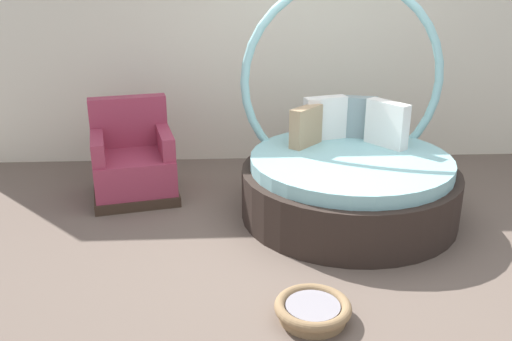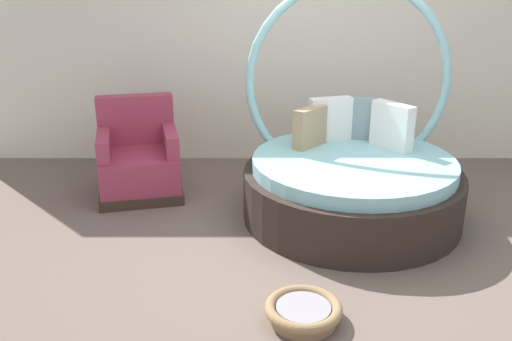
% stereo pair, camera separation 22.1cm
% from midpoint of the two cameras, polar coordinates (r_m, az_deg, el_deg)
% --- Properties ---
extents(ground_plane, '(8.00, 8.00, 0.02)m').
position_cam_midpoint_polar(ground_plane, '(4.65, 8.57, -8.20)').
color(ground_plane, '#66564C').
extents(back_wall, '(8.00, 0.12, 2.93)m').
position_cam_midpoint_polar(back_wall, '(6.41, 6.31, 13.87)').
color(back_wall, silver).
rests_on(back_wall, ground_plane).
extents(round_daybed, '(1.95, 1.95, 2.10)m').
position_cam_midpoint_polar(round_daybed, '(5.16, 10.84, -0.33)').
color(round_daybed, '#2D231E').
rests_on(round_daybed, ground_plane).
extents(red_armchair, '(0.95, 0.95, 0.94)m').
position_cam_midpoint_polar(red_armchair, '(5.69, -10.81, 0.95)').
color(red_armchair, '#38281E').
rests_on(red_armchair, ground_plane).
extents(pet_basket, '(0.51, 0.51, 0.13)m').
position_cam_midpoint_polar(pet_basket, '(3.78, 6.52, -14.10)').
color(pet_basket, '#8E704C').
rests_on(pet_basket, ground_plane).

